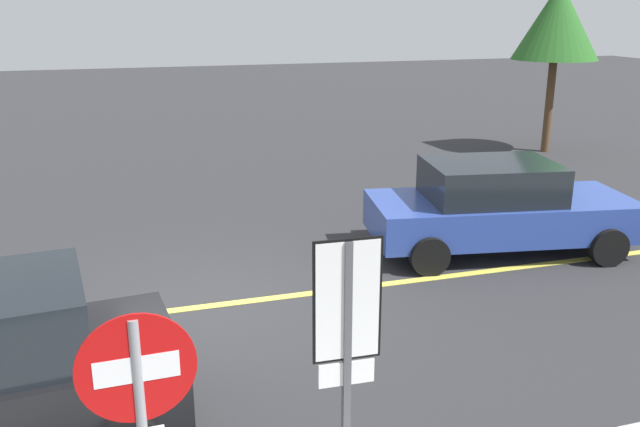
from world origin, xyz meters
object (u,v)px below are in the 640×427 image
object	(u,v)px
stop_sign	(141,418)
tree_left_verge	(557,22)
speed_limit_sign	(347,332)
car_blue_approaching	(497,207)

from	to	relation	value
stop_sign	tree_left_verge	bearing A→B (deg)	46.76
stop_sign	speed_limit_sign	distance (m)	1.63
speed_limit_sign	tree_left_verge	bearing A→B (deg)	49.69
stop_sign	tree_left_verge	xyz separation A→B (m)	(12.09, 12.86, 2.10)
tree_left_verge	car_blue_approaching	bearing A→B (deg)	-130.00
speed_limit_sign	tree_left_verge	xyz separation A→B (m)	(10.54, 12.42, 1.94)
car_blue_approaching	stop_sign	bearing A→B (deg)	-136.72
stop_sign	car_blue_approaching	bearing A→B (deg)	43.28
tree_left_verge	stop_sign	bearing A→B (deg)	-133.24
car_blue_approaching	tree_left_verge	distance (m)	9.60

